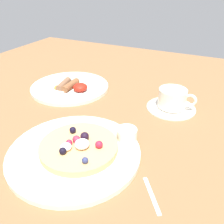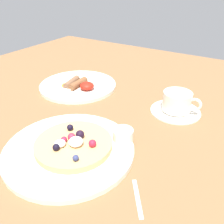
# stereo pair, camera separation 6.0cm
# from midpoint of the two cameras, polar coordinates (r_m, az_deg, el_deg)

# --- Properties ---
(ground_plane) EXTENTS (1.56, 1.48, 0.03)m
(ground_plane) POSITION_cam_midpoint_polar(r_m,az_deg,el_deg) (0.69, 0.65, -2.45)
(ground_plane) COLOR brown
(pancake_plate) EXTENTS (0.30, 0.30, 0.01)m
(pancake_plate) POSITION_cam_midpoint_polar(r_m,az_deg,el_deg) (0.56, -7.15, -9.00)
(pancake_plate) COLOR white
(pancake_plate) RESTS_ON ground_plane
(pancake_with_berries) EXTENTS (0.18, 0.18, 0.03)m
(pancake_with_berries) POSITION_cam_midpoint_polar(r_m,az_deg,el_deg) (0.55, -6.07, -7.69)
(pancake_with_berries) COLOR tan
(pancake_with_berries) RESTS_ON pancake_plate
(syrup_ramekin) EXTENTS (0.05, 0.05, 0.03)m
(syrup_ramekin) POSITION_cam_midpoint_polar(r_m,az_deg,el_deg) (0.57, 5.70, -5.51)
(syrup_ramekin) COLOR white
(syrup_ramekin) RESTS_ON pancake_plate
(breakfast_plate) EXTENTS (0.27, 0.27, 0.01)m
(breakfast_plate) POSITION_cam_midpoint_polar(r_m,az_deg,el_deg) (0.87, -6.18, 6.31)
(breakfast_plate) COLOR white
(breakfast_plate) RESTS_ON ground_plane
(fried_breakfast) EXTENTS (0.13, 0.11, 0.03)m
(fried_breakfast) POSITION_cam_midpoint_polar(r_m,az_deg,el_deg) (0.84, -6.33, 6.50)
(fried_breakfast) COLOR brown
(fried_breakfast) RESTS_ON breakfast_plate
(coffee_saucer) EXTENTS (0.15, 0.15, 0.01)m
(coffee_saucer) POSITION_cam_midpoint_polar(r_m,az_deg,el_deg) (0.74, 17.21, 0.25)
(coffee_saucer) COLOR white
(coffee_saucer) RESTS_ON ground_plane
(coffee_cup) EXTENTS (0.11, 0.08, 0.06)m
(coffee_cup) POSITION_cam_midpoint_polar(r_m,az_deg,el_deg) (0.73, 17.71, 2.47)
(coffee_cup) COLOR white
(coffee_cup) RESTS_ON coffee_saucer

